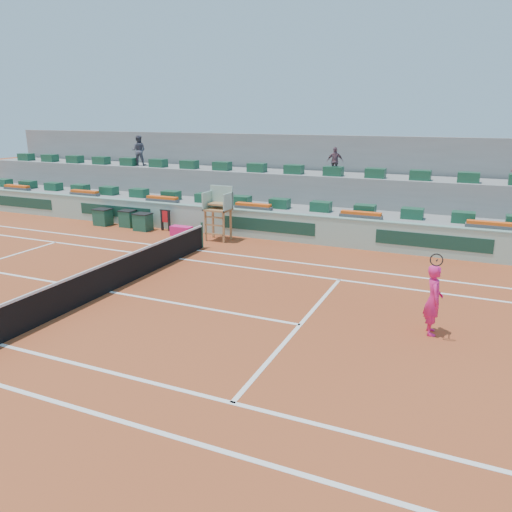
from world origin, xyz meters
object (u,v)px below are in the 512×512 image
(drink_cooler_a, at_px, (143,222))
(tennis_player, at_px, (433,300))
(player_bag, at_px, (181,231))
(umpire_chair, at_px, (219,206))

(drink_cooler_a, bearing_deg, tennis_player, -25.93)
(player_bag, distance_m, tennis_player, 13.35)
(drink_cooler_a, distance_m, tennis_player, 15.48)
(player_bag, relative_size, tennis_player, 0.45)
(umpire_chair, height_order, drink_cooler_a, umpire_chair)
(drink_cooler_a, bearing_deg, player_bag, -4.98)
(player_bag, relative_size, umpire_chair, 0.42)
(tennis_player, bearing_deg, umpire_chair, 145.53)
(player_bag, height_order, umpire_chair, umpire_chair)
(player_bag, xyz_separation_m, umpire_chair, (1.96, 0.06, 1.32))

